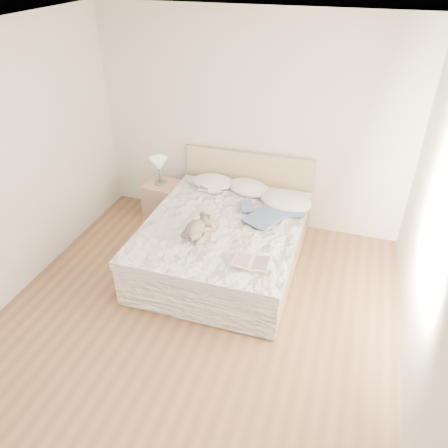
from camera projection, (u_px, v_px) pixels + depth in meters
The scene contains 15 objects.
floor at pixel (189, 330), 4.36m from camera, with size 4.00×4.50×0.00m, color brown.
ceiling at pixel (172, 42), 2.90m from camera, with size 4.00×4.50×0.00m, color white.
wall_back at pixel (251, 125), 5.43m from camera, with size 4.00×0.02×2.70m, color silver.
wall_right at pixel (442, 259), 3.12m from camera, with size 0.02×4.50×2.70m, color silver.
window at pixel (440, 226), 3.31m from camera, with size 0.02×1.30×1.10m, color white.
bed at pixel (225, 240), 5.15m from camera, with size 1.72×2.14×1.00m.
nightstand at pixel (163, 202), 5.96m from camera, with size 0.45×0.40×0.56m, color #9D7E65.
table_lamp at pixel (159, 165), 5.67m from camera, with size 0.28×0.28×0.37m.
pillow_left at pixel (213, 182), 5.68m from camera, with size 0.55×0.38×0.16m, color silver.
pillow_middle at pixel (248, 187), 5.54m from camera, with size 0.56×0.39×0.17m, color white.
pillow_right at pixel (286, 201), 5.25m from camera, with size 0.64×0.45×0.19m, color silver.
blouse at pixel (266, 217), 4.97m from camera, with size 0.54×0.57×0.02m, color navy, non-canonical shape.
photo_book at pixel (210, 188), 5.55m from camera, with size 0.31×0.21×0.02m, color white.
childrens_book at pixel (252, 262), 4.26m from camera, with size 0.38×0.25×0.02m, color beige.
teddy_bear at pixel (195, 234), 4.65m from camera, with size 0.25×0.36×0.19m, color brown, non-canonical shape.
Camera 1 is at (1.27, -2.84, 3.25)m, focal length 35.00 mm.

